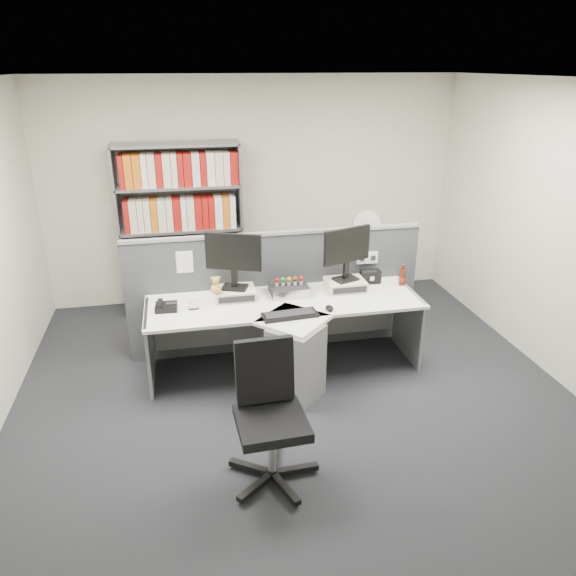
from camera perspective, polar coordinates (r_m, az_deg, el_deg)
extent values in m
plane|color=#27282E|center=(4.84, 1.59, -13.05)|extent=(5.50, 5.50, 0.00)
cube|color=beige|center=(6.81, -3.61, 10.01)|extent=(5.00, 0.04, 2.70)
cube|color=beige|center=(2.04, 21.77, -25.39)|extent=(5.00, 0.04, 2.70)
cube|color=white|center=(3.94, 2.03, 20.82)|extent=(5.00, 5.50, 0.04)
cube|color=#3E4047|center=(5.61, -1.23, -0.49)|extent=(3.00, 0.05, 1.25)
cube|color=#99999E|center=(5.39, -1.29, 5.73)|extent=(3.00, 0.07, 0.03)
cube|color=white|center=(5.70, 8.24, 3.15)|extent=(0.22, 0.04, 0.12)
cube|color=white|center=(5.35, -10.74, 2.84)|extent=(0.16, 0.00, 0.22)
cube|color=white|center=(5.37, -6.47, 3.16)|extent=(0.16, 0.00, 0.22)
cube|color=white|center=(5.59, 5.87, 3.97)|extent=(0.16, 0.00, 0.22)
cube|color=white|center=(5.19, -0.38, -1.49)|extent=(2.60, 0.80, 0.03)
cube|color=white|center=(4.84, 0.55, -3.38)|extent=(0.74, 0.74, 0.03)
cube|color=gray|center=(4.90, 0.83, -7.77)|extent=(0.57, 0.57, 0.69)
cube|color=gray|center=(5.27, -14.22, -6.01)|extent=(0.03, 0.70, 0.72)
cube|color=gray|center=(5.70, 12.38, -3.58)|extent=(0.03, 0.70, 0.72)
cube|color=gray|center=(5.66, -1.08, -3.33)|extent=(2.50, 0.02, 0.45)
cube|color=beige|center=(5.25, -5.55, -0.54)|extent=(0.38, 0.30, 0.10)
cube|color=black|center=(5.11, -5.36, -1.19)|extent=(0.34, 0.01, 0.06)
cube|color=beige|center=(5.46, 5.99, 0.36)|extent=(0.38, 0.30, 0.10)
cube|color=black|center=(5.33, 6.47, -0.23)|extent=(0.34, 0.01, 0.06)
cube|color=black|center=(5.23, -5.58, 0.07)|extent=(0.28, 0.24, 0.02)
cube|color=black|center=(5.19, -5.62, 1.05)|extent=(0.06, 0.05, 0.19)
cube|color=black|center=(5.10, -5.72, 3.77)|extent=(0.51, 0.23, 0.35)
cube|color=#CDE3FF|center=(5.09, -5.62, 3.71)|extent=(0.45, 0.18, 0.30)
cube|color=black|center=(5.44, 6.02, 0.95)|extent=(0.27, 0.23, 0.02)
cube|color=black|center=(5.40, 6.06, 1.88)|extent=(0.06, 0.05, 0.19)
cube|color=black|center=(5.32, 6.17, 4.45)|extent=(0.50, 0.21, 0.34)
cube|color=#CDE3FF|center=(5.30, 6.16, 4.39)|extent=(0.44, 0.16, 0.29)
cube|color=black|center=(5.33, 0.05, -0.08)|extent=(0.36, 0.32, 0.10)
cube|color=silver|center=(5.19, 0.41, -0.74)|extent=(0.36, 0.01, 0.09)
cylinder|color=beige|center=(5.27, -1.18, 0.39)|extent=(0.03, 0.03, 0.03)
sphere|color=#A5140F|center=(5.25, -1.18, 0.82)|extent=(0.05, 0.05, 0.05)
cylinder|color=beige|center=(5.28, -0.54, 0.44)|extent=(0.03, 0.03, 0.03)
sphere|color=#19721E|center=(5.26, -0.54, 0.87)|extent=(0.05, 0.05, 0.05)
cylinder|color=beige|center=(5.29, 0.10, 0.49)|extent=(0.03, 0.03, 0.03)
sphere|color=orange|center=(5.27, 0.10, 0.92)|extent=(0.05, 0.05, 0.05)
cylinder|color=beige|center=(5.30, 0.73, 0.54)|extent=(0.03, 0.03, 0.03)
sphere|color=#593319|center=(5.29, 0.74, 0.96)|extent=(0.05, 0.05, 0.05)
cylinder|color=beige|center=(5.31, 1.36, 0.59)|extent=(0.03, 0.03, 0.03)
sphere|color=#A5140F|center=(5.30, 1.37, 1.01)|extent=(0.05, 0.05, 0.05)
cube|color=black|center=(4.86, 0.19, -2.83)|extent=(0.51, 0.23, 0.03)
cube|color=black|center=(4.86, 0.19, -2.65)|extent=(0.45, 0.17, 0.01)
ellipsoid|color=black|center=(4.99, 4.34, -2.10)|extent=(0.07, 0.11, 0.04)
cube|color=black|center=(5.11, -12.57, -1.95)|extent=(0.20, 0.19, 0.05)
cube|color=black|center=(5.10, -13.21, -1.56)|extent=(0.05, 0.16, 0.03)
cube|color=black|center=(5.09, -12.10, -1.60)|extent=(0.09, 0.06, 0.01)
cube|color=black|center=(5.09, -9.81, -2.05)|extent=(0.09, 0.05, 0.02)
cube|color=white|center=(5.05, -9.84, -1.57)|extent=(0.08, 0.03, 0.09)
cube|color=white|center=(5.08, -9.86, -1.41)|extent=(0.08, 0.03, 0.09)
sphere|color=gold|center=(5.11, -7.51, -0.09)|extent=(0.10, 0.10, 0.10)
sphere|color=gold|center=(5.07, -7.56, 0.80)|extent=(0.07, 0.07, 0.07)
sphere|color=gold|center=(5.06, -7.93, 1.03)|extent=(0.03, 0.03, 0.03)
sphere|color=gold|center=(5.07, -7.21, 1.08)|extent=(0.03, 0.03, 0.03)
cube|color=black|center=(5.65, 8.57, 1.18)|extent=(0.20, 0.11, 0.13)
cylinder|color=#3F190A|center=(5.65, 11.84, 1.10)|extent=(0.06, 0.06, 0.16)
cylinder|color=#A5140F|center=(5.65, 11.82, 0.93)|extent=(0.07, 0.07, 0.05)
cylinder|color=#3F190A|center=(5.61, 11.92, 2.10)|extent=(0.03, 0.03, 0.05)
cylinder|color=#A5140F|center=(5.60, 11.94, 2.37)|extent=(0.03, 0.03, 0.01)
cube|color=gray|center=(6.57, -17.05, 5.46)|extent=(0.03, 0.40, 2.00)
cube|color=gray|center=(6.58, -4.98, 6.38)|extent=(0.03, 0.40, 2.00)
cube|color=gray|center=(6.72, -11.06, 6.40)|extent=(1.40, 0.02, 2.00)
cube|color=gray|center=(6.88, -10.42, -1.90)|extent=(1.38, 0.40, 0.03)
cube|color=gray|center=(6.69, -10.72, 2.01)|extent=(1.38, 0.40, 0.03)
cube|color=gray|center=(6.53, -11.03, 6.12)|extent=(1.38, 0.40, 0.03)
cube|color=gray|center=(6.42, -11.36, 10.40)|extent=(1.38, 0.40, 0.03)
cube|color=gray|center=(6.34, -11.69, 14.47)|extent=(1.38, 0.40, 0.03)
cube|color=#A5140F|center=(6.77, -10.53, -0.50)|extent=(1.24, 0.28, 0.36)
cube|color=orange|center=(6.60, -10.83, 3.51)|extent=(1.24, 0.28, 0.36)
cube|color=beige|center=(6.45, -11.15, 7.71)|extent=(1.24, 0.28, 0.36)
cube|color=white|center=(6.35, -11.49, 12.07)|extent=(1.24, 0.28, 0.36)
cube|color=gray|center=(6.68, 7.78, 0.60)|extent=(0.45, 0.60, 0.70)
cube|color=black|center=(6.35, 8.73, 1.04)|extent=(0.40, 0.02, 0.28)
cube|color=black|center=(6.48, 8.57, -1.60)|extent=(0.40, 0.02, 0.28)
cylinder|color=white|center=(6.55, 7.95, 3.57)|extent=(0.19, 0.19, 0.03)
cylinder|color=white|center=(6.52, 8.00, 4.50)|extent=(0.03, 0.03, 0.19)
cylinder|color=white|center=(6.43, 8.18, 6.61)|extent=(0.32, 0.12, 0.32)
cylinder|color=silver|center=(6.45, 8.10, 6.68)|extent=(0.32, 0.11, 0.32)
cylinder|color=silver|center=(4.06, -1.67, -16.48)|extent=(0.05, 0.05, 0.42)
cube|color=black|center=(3.92, -1.71, -13.86)|extent=(0.50, 0.50, 0.07)
cube|color=black|center=(3.93, -2.46, -8.57)|extent=(0.42, 0.13, 0.49)
cube|color=black|center=(4.23, 0.99, -18.36)|extent=(0.32, 0.07, 0.04)
cylinder|color=black|center=(4.27, 2.70, -18.24)|extent=(0.05, 0.05, 0.03)
cube|color=black|center=(4.34, -1.39, -17.13)|extent=(0.13, 0.32, 0.04)
cylinder|color=black|center=(4.45, -1.23, -16.26)|extent=(0.05, 0.05, 0.03)
cube|color=black|center=(4.26, -4.08, -18.10)|extent=(0.29, 0.22, 0.04)
cylinder|color=black|center=(4.31, -5.66, -17.81)|extent=(0.05, 0.05, 0.03)
cube|color=black|center=(4.09, -3.50, -20.07)|extent=(0.28, 0.24, 0.04)
cylinder|color=black|center=(4.04, -4.81, -21.12)|extent=(0.05, 0.05, 0.03)
cube|color=black|center=(4.08, -0.21, -20.25)|extent=(0.16, 0.31, 0.04)
cylinder|color=black|center=(4.01, 0.81, -21.45)|extent=(0.05, 0.05, 0.03)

